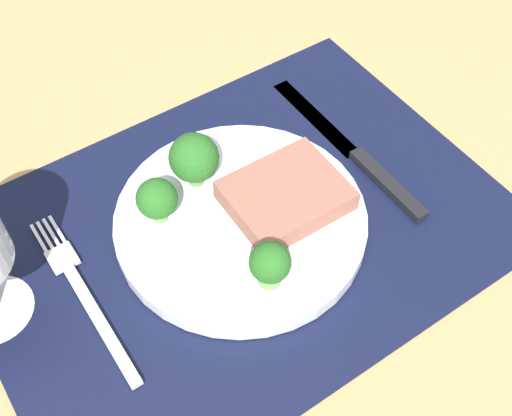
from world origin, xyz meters
TOP-DOWN VIEW (x-y plane):
  - ground_plane at (0.00, 0.00)cm, footprint 140.00×110.00cm
  - placemat at (0.00, 0.00)cm, footprint 47.71×34.64cm
  - plate at (0.00, 0.00)cm, footprint 23.03×23.03cm
  - steak at (4.25, -1.02)cm, footprint 10.41×8.58cm
  - broccoli_near_fork at (-1.74, -7.10)cm, footprint 3.52×3.52cm
  - broccoli_front_edge at (-1.20, 5.75)cm, footprint 4.63×4.63cm
  - broccoli_near_steak at (-6.11, 3.87)cm, footprint 3.70×3.70cm
  - fork at (-15.14, 1.42)cm, footprint 2.40×19.20cm
  - knife at (14.39, 0.53)cm, footprint 1.80×23.00cm

SIDE VIEW (x-z plane):
  - ground_plane at x=0.00cm, z-range -3.00..0.00cm
  - placemat at x=0.00cm, z-range 0.00..0.30cm
  - fork at x=-15.14cm, z-range 0.30..0.80cm
  - knife at x=14.39cm, z-range 0.20..1.00cm
  - plate at x=0.00cm, z-range 0.30..1.90cm
  - steak at x=4.25cm, z-range 1.90..4.02cm
  - broccoli_near_fork at x=-1.74cm, z-range 2.23..6.86cm
  - broccoli_near_steak at x=-6.11cm, z-range 2.28..6.93cm
  - broccoli_front_edge at x=-1.20cm, z-range 2.32..7.94cm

